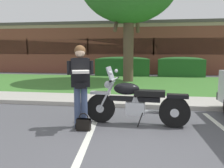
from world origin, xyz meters
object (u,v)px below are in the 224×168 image
Objects in this scene: motorcycle at (140,102)px; hedge_center_left at (181,67)px; handbag at (84,123)px; hedge_left at (123,66)px; rider_person at (80,80)px; brick_building at (153,48)px.

motorcycle is 0.82× the size of hedge_center_left.
hedge_left reaches higher than handbag.
rider_person is 0.89m from handbag.
brick_building is at bearing 74.55° from hedge_left.
rider_person reaches higher than handbag.
rider_person is at bearing -95.03° from brick_building.
brick_building reaches higher than handbag.
hedge_center_left is at bearing 74.05° from handbag.
motorcycle reaches higher than hedge_left.
rider_person is at bearing -106.75° from hedge_center_left.
brick_building is at bearing 88.87° from motorcycle.
brick_building reaches higher than rider_person.
rider_person is 17.62m from brick_building.
brick_building is (1.54, 17.53, 0.83)m from rider_person.
brick_building reaches higher than hedge_center_left.
motorcycle reaches higher than hedge_center_left.
rider_person is 10.63m from hedge_left.
handbag is 11.25m from hedge_center_left.
handbag is (0.11, -0.19, -0.86)m from rider_person.
hedge_left is 0.12× the size of brick_building.
motorcycle is 17.20m from brick_building.
rider_person reaches higher than motorcycle.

